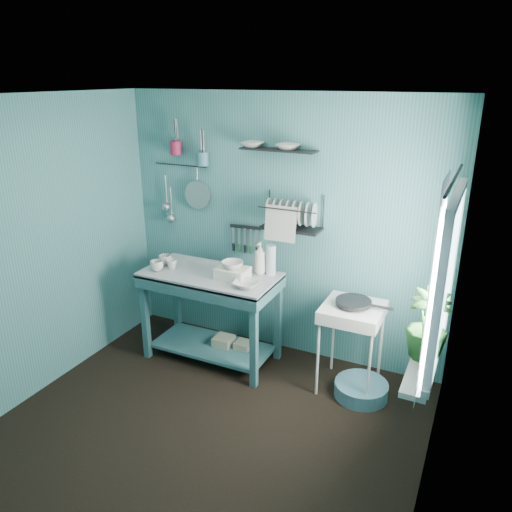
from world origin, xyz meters
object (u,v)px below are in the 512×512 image
at_px(work_counter, 211,316).
at_px(storage_tin_large, 224,347).
at_px(soap_bottle, 260,258).
at_px(water_bottle, 271,260).
at_px(floor_basin, 361,390).
at_px(frying_pan, 354,302).
at_px(wash_tub, 233,273).
at_px(hotplate_stand, 350,348).
at_px(dish_rack, 291,212).
at_px(storage_tin_small, 243,351).
at_px(mug_left, 157,266).
at_px(potted_plant, 428,324).
at_px(utensil_cup_teal, 203,159).
at_px(utensil_cup_magenta, 176,148).
at_px(mug_right, 165,260).
at_px(mug_mid, 172,264).
at_px(colander, 197,195).

distance_m(work_counter, storage_tin_large, 0.36).
bearing_deg(soap_bottle, water_bottle, 11.31).
bearing_deg(floor_basin, frying_pan, 149.27).
height_order(wash_tub, frying_pan, wash_tub).
xyz_separation_m(hotplate_stand, dish_rack, (-0.69, 0.28, 1.07)).
height_order(frying_pan, storage_tin_small, frying_pan).
height_order(mug_left, soap_bottle, soap_bottle).
bearing_deg(floor_basin, potted_plant, -46.96).
xyz_separation_m(utensil_cup_teal, storage_tin_large, (0.39, -0.37, -1.76)).
height_order(soap_bottle, potted_plant, potted_plant).
relative_size(hotplate_stand, utensil_cup_magenta, 6.14).
bearing_deg(utensil_cup_magenta, mug_right, -77.43).
bearing_deg(work_counter, mug_mid, -161.13).
xyz_separation_m(dish_rack, storage_tin_large, (-0.55, -0.32, -1.35)).
distance_m(colander, potted_plant, 2.61).
relative_size(mug_right, wash_tub, 0.44).
height_order(work_counter, mug_mid, mug_mid).
height_order(mug_left, floor_basin, mug_left).
distance_m(dish_rack, utensil_cup_magenta, 1.34).
xyz_separation_m(work_counter, potted_plant, (2.00, -0.55, 0.63)).
bearing_deg(hotplate_stand, water_bottle, 176.15).
height_order(utensil_cup_teal, storage_tin_small, utensil_cup_teal).
bearing_deg(floor_basin, dish_rack, 156.33).
bearing_deg(floor_basin, mug_left, -175.33).
bearing_deg(storage_tin_small, dish_rack, 39.02).
relative_size(mug_left, water_bottle, 0.44).
relative_size(mug_left, frying_pan, 0.41).
relative_size(work_counter, storage_tin_small, 6.32).
bearing_deg(frying_pan, storage_tin_large, -178.38).
height_order(mug_mid, colander, colander).
relative_size(potted_plant, storage_tin_small, 2.44).
height_order(mug_right, storage_tin_small, mug_right).
distance_m(work_counter, hotplate_stand, 1.35).
height_order(mug_right, utensil_cup_teal, utensil_cup_teal).
xyz_separation_m(wash_tub, water_bottle, (0.27, 0.24, 0.09)).
bearing_deg(work_counter, wash_tub, 5.32).
bearing_deg(hotplate_stand, frying_pan, 0.00).
height_order(utensil_cup_magenta, potted_plant, utensil_cup_magenta).
bearing_deg(utensil_cup_magenta, hotplate_stand, -9.69).
bearing_deg(utensil_cup_teal, mug_right, -116.85).
bearing_deg(utensil_cup_teal, dish_rack, -3.04).
relative_size(wash_tub, colander, 1.00).
bearing_deg(colander, work_counter, -49.15).
relative_size(dish_rack, potted_plant, 1.13).
height_order(hotplate_stand, storage_tin_large, hotplate_stand).
bearing_deg(colander, dish_rack, -4.41).
distance_m(mug_mid, hotplate_stand, 1.81).
xyz_separation_m(soap_bottle, utensil_cup_magenta, (-1.01, 0.22, 0.91)).
xyz_separation_m(work_counter, colander, (-0.38, 0.45, 1.06)).
bearing_deg(utensil_cup_teal, soap_bottle, -16.86).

